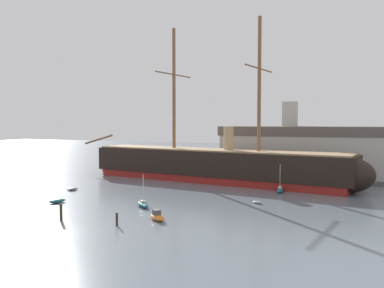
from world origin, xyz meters
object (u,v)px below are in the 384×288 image
Objects in this scene: dinghy_mid_right at (257,202)px; dockside_warehouse_right at (328,153)px; sailboat_alongside_stern at (280,190)px; motorboat_far_right at (345,180)px; sailboat_near_centre at (143,204)px; dinghy_far_left at (105,170)px; dinghy_mid_left at (72,189)px; motorboat_foreground_right at (157,217)px; mooring_piling_nearest at (61,212)px; dinghy_foreground_left at (57,201)px; tall_ship at (214,165)px; mooring_piling_left_pair at (117,219)px.

dockside_warehouse_right is at bearing 76.39° from dinghy_mid_right.
motorboat_far_right is at bearing 56.77° from sailboat_alongside_stern.
sailboat_near_centre reaches higher than dinghy_far_left.
motorboat_far_right is (47.04, 29.11, 0.38)m from dinghy_mid_left.
sailboat_near_centre is at bearing -22.86° from dinghy_mid_left.
motorboat_foreground_right is at bearing -121.89° from dinghy_mid_right.
dockside_warehouse_right is at bearing 39.31° from dinghy_mid_left.
sailboat_alongside_stern reaches higher than motorboat_foreground_right.
mooring_piling_nearest is at bearing -117.18° from sailboat_near_centre.
dinghy_foreground_left is 1.00× the size of dinghy_far_left.
tall_ship is at bearing -162.45° from motorboat_far_right.
tall_ship is at bearing 45.05° from dinghy_mid_left.
dinghy_mid_right is at bearing 43.77° from mooring_piling_nearest.
dinghy_far_left is at bearing 130.62° from sailboat_near_centre.
motorboat_foreground_right is 0.72× the size of motorboat_far_right.
motorboat_foreground_right is 49.02m from motorboat_far_right.
sailboat_near_centre is 2.25× the size of mooring_piling_nearest.
motorboat_far_right is (58.80, 0.93, 0.33)m from dinghy_far_left.
motorboat_foreground_right is at bearing 22.53° from mooring_piling_nearest.
motorboat_far_right is at bearing 53.53° from sailboat_near_centre.
dinghy_mid_right is 0.66× the size of dinghy_far_left.
dinghy_foreground_left reaches higher than dinghy_mid_left.
dinghy_mid_left reaches higher than dinghy_mid_right.
dockside_warehouse_right is (18.05, 50.17, 5.40)m from motorboat_foreground_right.
mooring_piling_left_pair reaches higher than dinghy_foreground_left.
tall_ship reaches higher than sailboat_near_centre.
dinghy_mid_left is 38.48m from sailboat_alongside_stern.
sailboat_near_centre is at bearing 102.32° from mooring_piling_left_pair.
tall_ship is 24.72m from dinghy_mid_right.
mooring_piling_left_pair is at bearing -27.78° from dinghy_foreground_left.
dinghy_far_left is at bearing 113.85° from dinghy_foreground_left.
dinghy_far_left is at bearing -179.10° from motorboat_far_right.
dinghy_mid_left is 23.85m from mooring_piling_nearest.
dockside_warehouse_right reaches higher than motorboat_far_right.
tall_ship reaches higher than motorboat_foreground_right.
dinghy_foreground_left is at bearing 132.44° from mooring_piling_nearest.
dinghy_mid_right is 12.05m from sailboat_alongside_stern.
dinghy_far_left is 58.11m from mooring_piling_left_pair.
dinghy_foreground_left is at bearing 167.90° from motorboat_foreground_right.
motorboat_foreground_right is at bearing -48.87° from sailboat_near_centre.
dinghy_mid_left is 1.51× the size of mooring_piling_left_pair.
dinghy_mid_right is 0.04× the size of dockside_warehouse_right.
tall_ship is 13.72× the size of sailboat_alongside_stern.
tall_ship is 23.38× the size of dinghy_foreground_left.
motorboat_far_right is at bearing 31.75° from dinghy_mid_left.
mooring_piling_nearest is at bearing -125.08° from sailboat_alongside_stern.
dinghy_foreground_left is 14.30m from sailboat_near_centre.
tall_ship is 41.07m from mooring_piling_nearest.
dinghy_foreground_left is 0.60× the size of sailboat_near_centre.
tall_ship is at bearing -12.78° from dinghy_far_left.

